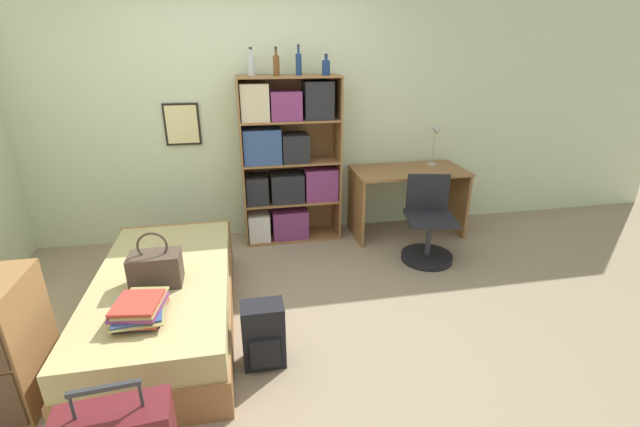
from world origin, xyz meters
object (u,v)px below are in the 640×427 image
at_px(bed, 166,301).
at_px(backpack, 264,335).
at_px(bottle_clear, 299,64).
at_px(handbag, 156,268).
at_px(bookcase, 286,161).
at_px(bottle_blue, 326,67).
at_px(desk_lamp, 437,136).
at_px(desk, 408,189).
at_px(book_stack_on_bed, 139,309).
at_px(bottle_brown, 276,65).
at_px(desk_chair, 428,234).
at_px(bottle_green, 251,65).

relative_size(bed, backpack, 4.22).
bearing_deg(bottle_clear, handbag, -128.11).
bearing_deg(bottle_clear, bookcase, -177.81).
bearing_deg(bottle_blue, bed, -137.15).
relative_size(handbag, desk_lamp, 0.80).
bearing_deg(desk, bookcase, 174.67).
xyz_separation_m(handbag, book_stack_on_bed, (-0.04, -0.39, -0.06)).
bearing_deg(bottle_brown, desk_chair, -27.61).
relative_size(bottle_clear, desk, 0.23).
relative_size(bottle_clear, backpack, 0.62).
bearing_deg(bottle_brown, bed, -126.11).
bearing_deg(bottle_blue, desk_lamp, 2.19).
height_order(bottle_blue, backpack, bottle_blue).
distance_m(handbag, desk_lamp, 3.13).
distance_m(bed, bookcase, 1.86).
bearing_deg(bottle_brown, bottle_clear, 11.92).
bearing_deg(backpack, book_stack_on_bed, -179.95).
bearing_deg(bottle_brown, backpack, -99.73).
relative_size(handbag, bottle_brown, 1.50).
xyz_separation_m(bottle_clear, bottle_blue, (0.25, -0.05, -0.03)).
distance_m(bottle_blue, desk, 1.53).
bearing_deg(bottle_green, backpack, -92.86).
distance_m(bottle_blue, desk_chair, 1.86).
distance_m(bottle_green, bottle_clear, 0.44).
height_order(handbag, desk, handbag).
height_order(bottle_clear, backpack, bottle_clear).
xyz_separation_m(handbag, backpack, (0.67, -0.39, -0.35)).
height_order(book_stack_on_bed, desk, desk).
bearing_deg(desk, book_stack_on_bed, -142.93).
bearing_deg(bottle_brown, handbag, -123.62).
xyz_separation_m(bookcase, desk_lamp, (1.62, 0.00, 0.20)).
bearing_deg(handbag, desk_lamp, 29.80).
bearing_deg(desk_chair, desk_lamp, 64.18).
relative_size(handbag, desk, 0.32).
height_order(bookcase, bottle_clear, bottle_clear).
bearing_deg(desk_chair, desk, 88.08).
xyz_separation_m(handbag, desk, (2.35, 1.42, -0.06)).
xyz_separation_m(bottle_green, bottle_blue, (0.69, -0.06, -0.02)).
bearing_deg(handbag, bottle_green, 63.60).
bearing_deg(bottle_green, handbag, -116.40).
xyz_separation_m(bottle_blue, backpack, (-0.79, -1.88, -1.53)).
relative_size(bottle_green, bottle_brown, 0.99).
bearing_deg(book_stack_on_bed, backpack, 0.05).
distance_m(book_stack_on_bed, bottle_brown, 2.49).
bearing_deg(handbag, desk, 31.11).
bearing_deg(bottle_blue, desk, -4.76).
bearing_deg(desk, backpack, -132.90).
height_order(bottle_green, bottle_blue, bottle_green).
distance_m(book_stack_on_bed, desk_chair, 2.66).
relative_size(bookcase, bottle_clear, 6.13).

